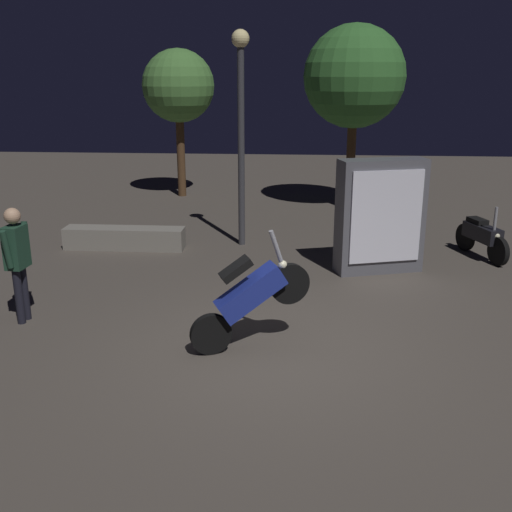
% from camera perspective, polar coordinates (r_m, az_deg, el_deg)
% --- Properties ---
extents(ground_plane, '(40.00, 40.00, 0.00)m').
position_cam_1_polar(ground_plane, '(8.20, 1.75, -8.97)').
color(ground_plane, '#4C443D').
extents(motorcycle_blue_foreground, '(1.57, 0.73, 1.63)m').
position_cam_1_polar(motorcycle_blue_foreground, '(7.98, -0.56, -3.86)').
color(motorcycle_blue_foreground, black).
rests_on(motorcycle_blue_foreground, ground_plane).
extents(motorcycle_black_parked_left, '(0.64, 1.60, 1.11)m').
position_cam_1_polar(motorcycle_black_parked_left, '(12.88, 20.60, 1.77)').
color(motorcycle_black_parked_left, black).
rests_on(motorcycle_black_parked_left, ground_plane).
extents(person_rider_beside, '(0.27, 0.67, 1.74)m').
position_cam_1_polar(person_rider_beside, '(9.43, -21.71, 0.12)').
color(person_rider_beside, black).
rests_on(person_rider_beside, ground_plane).
extents(streetlamp_near, '(0.36, 0.36, 4.40)m').
position_cam_1_polar(streetlamp_near, '(12.61, -1.44, 13.64)').
color(streetlamp_near, '#38383D').
rests_on(streetlamp_near, ground_plane).
extents(tree_left_bg, '(2.07, 2.07, 4.24)m').
position_cam_1_polar(tree_left_bg, '(18.08, -7.36, 15.60)').
color(tree_left_bg, '#4C331E').
rests_on(tree_left_bg, ground_plane).
extents(tree_center_bg, '(2.62, 2.62, 4.78)m').
position_cam_1_polar(tree_center_bg, '(16.34, 9.31, 16.37)').
color(tree_center_bg, '#4C331E').
rests_on(tree_center_bg, ground_plane).
extents(kiosk_billboard, '(1.68, 0.93, 2.10)m').
position_cam_1_polar(kiosk_billboard, '(11.29, 11.71, 3.70)').
color(kiosk_billboard, '#595960').
rests_on(kiosk_billboard, ground_plane).
extents(planter_wall_low, '(2.53, 0.50, 0.45)m').
position_cam_1_polar(planter_wall_low, '(13.02, -12.34, 1.67)').
color(planter_wall_low, gray).
rests_on(planter_wall_low, ground_plane).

